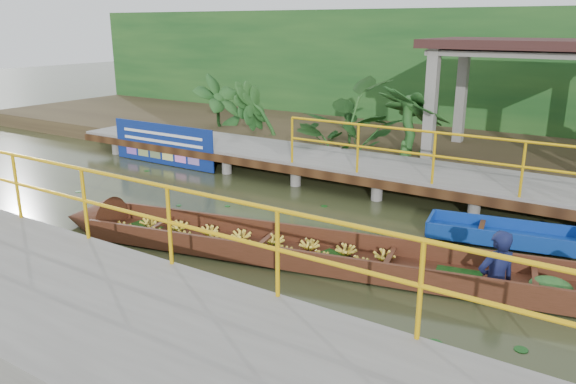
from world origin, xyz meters
The scene contains 10 objects.
ground centered at (0.00, 0.00, 0.00)m, with size 80.00×80.00×0.00m, color #2F351A.
land_strip centered at (0.00, 7.50, 0.23)m, with size 30.00×8.00×0.45m, color #312618.
far_dock centered at (0.02, 3.43, 0.48)m, with size 16.00×2.06×1.66m.
near_dock centered at (1.00, -4.20, 0.30)m, with size 18.00×2.40×1.73m.
pavilion centered at (3.00, 6.30, 2.82)m, with size 4.40×3.00×3.00m.
foliage_backdrop centered at (0.00, 10.00, 2.00)m, with size 30.00×0.80×4.00m, color #154219.
vendor_boat centered at (1.88, -0.67, 0.21)m, with size 9.82×2.98×1.99m.
moored_blue_boat centered at (4.55, 1.80, 0.13)m, with size 3.09×1.27×0.71m.
blue_banner centered at (-4.93, 2.48, 0.56)m, with size 3.40×0.04×1.06m.
tropical_plants centered at (0.51, 5.30, 1.27)m, with size 14.31×1.31×1.64m.
Camera 1 is at (5.54, -7.67, 3.52)m, focal length 35.00 mm.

